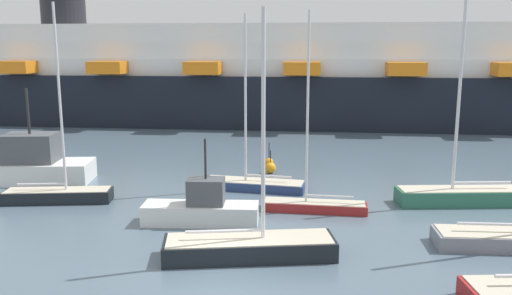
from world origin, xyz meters
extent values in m
plane|color=slate|center=(0.00, 0.00, 0.00)|extent=(600.00, 600.00, 0.00)
cube|color=black|center=(0.90, 1.74, 0.38)|extent=(6.90, 3.17, 0.75)
cube|color=beige|center=(0.90, 1.74, 0.77)|extent=(6.61, 2.97, 0.04)
cylinder|color=silver|center=(1.43, 1.85, 5.13)|extent=(0.16, 0.16, 8.76)
cylinder|color=silver|center=(-0.04, 1.54, 1.10)|extent=(2.96, 0.73, 0.13)
cylinder|color=silver|center=(10.72, 3.98, 0.98)|extent=(3.00, 0.26, 0.13)
cube|color=#2D6B51|center=(11.00, 10.01, 0.40)|extent=(6.90, 2.58, 0.81)
cube|color=beige|center=(11.00, 10.01, 0.83)|extent=(6.61, 2.41, 0.04)
cylinder|color=silver|center=(10.46, 9.93, 5.83)|extent=(0.16, 0.16, 10.06)
cylinder|color=silver|center=(11.96, 10.16, 1.16)|extent=(3.02, 0.58, 0.13)
cube|color=maroon|center=(3.35, 7.93, 0.23)|extent=(5.24, 1.34, 0.45)
cube|color=beige|center=(3.35, 7.93, 0.47)|extent=(5.03, 1.24, 0.04)
cylinder|color=silver|center=(2.94, 7.95, 5.12)|extent=(0.12, 0.12, 9.34)
cylinder|color=silver|center=(4.11, 7.91, 0.80)|extent=(2.34, 0.17, 0.10)
cube|color=black|center=(-10.13, 7.89, 0.32)|extent=(5.71, 2.33, 0.64)
cube|color=beige|center=(-10.13, 7.89, 0.66)|extent=(5.47, 2.18, 0.04)
cylinder|color=silver|center=(-9.69, 7.97, 5.45)|extent=(0.13, 0.13, 9.63)
cylinder|color=silver|center=(-10.92, 7.75, 0.99)|extent=(2.48, 0.55, 0.11)
cube|color=navy|center=(-0.15, 11.59, 0.24)|extent=(6.05, 2.24, 0.49)
cube|color=beige|center=(-0.15, 11.59, 0.51)|extent=(5.80, 2.08, 0.04)
cylinder|color=silver|center=(-0.62, 11.64, 5.17)|extent=(0.14, 0.14, 9.37)
cylinder|color=silver|center=(0.70, 11.50, 0.84)|extent=(2.66, 0.40, 0.11)
cube|color=white|center=(-14.06, 11.65, 0.62)|extent=(8.10, 3.92, 1.24)
cube|color=#4C5156|center=(-13.68, 11.71, 2.10)|extent=(3.28, 2.51, 1.73)
cylinder|color=#262626|center=(-13.68, 11.71, 4.32)|extent=(0.16, 0.16, 2.72)
cube|color=white|center=(-1.87, 5.44, 0.47)|extent=(5.43, 1.90, 0.93)
cube|color=#4C5156|center=(-1.61, 5.46, 1.54)|extent=(1.75, 1.28, 1.21)
cylinder|color=#262626|center=(-1.61, 5.46, 3.08)|extent=(0.11, 0.11, 1.87)
sphere|color=orange|center=(0.18, 17.47, 0.31)|extent=(0.61, 0.61, 0.61)
cylinder|color=black|center=(0.18, 17.47, 1.14)|extent=(0.06, 0.06, 1.06)
sphere|color=orange|center=(0.45, 15.60, 0.36)|extent=(0.72, 0.72, 0.72)
cylinder|color=black|center=(0.45, 15.60, 1.11)|extent=(0.06, 0.06, 0.78)
cube|color=black|center=(-7.67, 39.33, 2.61)|extent=(94.91, 13.86, 5.22)
cube|color=white|center=(-7.67, 39.33, 6.07)|extent=(87.31, 12.22, 1.71)
cube|color=white|center=(-7.67, 39.33, 7.78)|extent=(82.08, 11.49, 1.71)
cube|color=white|center=(-7.67, 39.33, 9.48)|extent=(76.84, 10.76, 1.71)
cube|color=orange|center=(-26.59, 32.31, 6.07)|extent=(3.43, 2.68, 1.19)
cube|color=orange|center=(-17.11, 32.37, 6.07)|extent=(3.43, 2.68, 1.19)
cube|color=orange|center=(-7.63, 32.42, 6.07)|extent=(3.43, 2.68, 1.19)
cube|color=orange|center=(1.86, 32.48, 6.07)|extent=(3.43, 2.68, 1.19)
cube|color=orange|center=(11.34, 32.54, 6.07)|extent=(3.43, 2.68, 1.19)
cylinder|color=black|center=(-24.74, 39.22, 12.71)|extent=(4.78, 4.78, 4.74)
camera|label=1|loc=(3.45, -17.41, 8.11)|focal=36.81mm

